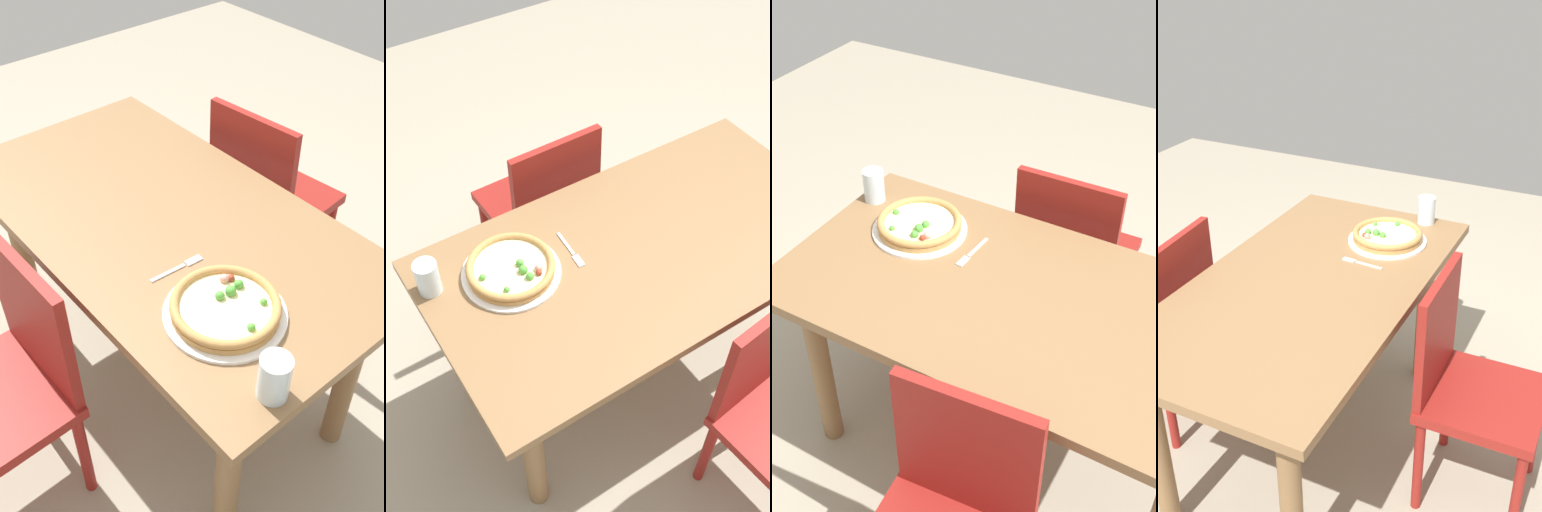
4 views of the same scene
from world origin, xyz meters
TOP-DOWN VIEW (x-y plane):
  - ground_plane at (0.00, 0.00)m, footprint 6.00×6.00m
  - dining_table at (0.00, 0.00)m, footprint 1.42×0.77m
  - chair_near at (0.03, -0.60)m, footprint 0.41×0.41m
  - plate at (0.41, -0.13)m, footprint 0.31×0.31m
  - pizza at (0.41, -0.13)m, footprint 0.28×0.28m
  - fork at (0.20, -0.10)m, footprint 0.03×0.17m
  - drinking_glass at (0.65, -0.21)m, footprint 0.07×0.07m

SIDE VIEW (x-z plane):
  - ground_plane at x=0.00m, z-range 0.00..0.00m
  - chair_near at x=0.03m, z-range 0.04..0.91m
  - dining_table at x=0.00m, z-range 0.25..1.00m
  - fork at x=0.20m, z-range 0.74..0.75m
  - plate at x=0.41m, z-range 0.74..0.75m
  - pizza at x=0.41m, z-range 0.75..0.80m
  - drinking_glass at x=0.65m, z-range 0.74..0.86m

